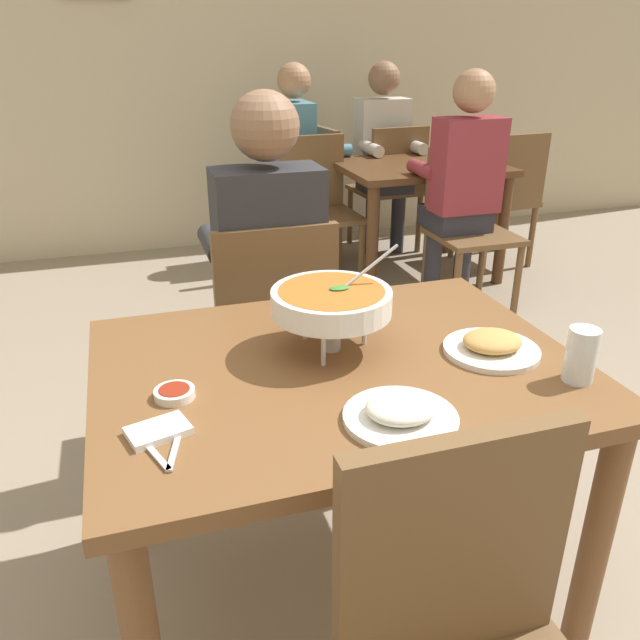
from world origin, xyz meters
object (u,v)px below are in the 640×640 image
chair_bg_left (391,182)px  drink_glass (581,358)px  appetizer_plate (492,346)px  chair_bg_right (467,219)px  dining_table_main (338,401)px  rice_plate (401,413)px  chair_bg_corner (317,201)px  sauce_dish (175,393)px  dining_table_far (418,184)px  chair_bg_window (505,193)px  patron_bg_right (462,178)px  patron_bg_left (384,148)px  chair_diner_main (271,325)px  curry_bowl (331,302)px  chair_bg_middle (310,187)px  patron_bg_middle (301,152)px  diner_main (267,260)px

chair_bg_left → drink_glass: bearing=-106.0°
appetizer_plate → chair_bg_right: size_ratio=0.27×
dining_table_main → rice_plate: size_ratio=4.86×
drink_glass → chair_bg_corner: 2.74m
appetizer_plate → sauce_dish: size_ratio=2.67×
chair_bg_right → chair_bg_corner: size_ratio=1.00×
dining_table_far → chair_bg_window: size_ratio=1.11×
patron_bg_right → chair_bg_window: bearing=39.2°
chair_bg_corner → patron_bg_left: patron_bg_left is taller
appetizer_plate → drink_glass: size_ratio=1.85×
chair_diner_main → appetizer_plate: 0.91m
appetizer_plate → curry_bowl: bearing=159.3°
drink_glass → curry_bowl: bearing=146.6°
drink_glass → chair_bg_middle: size_ratio=0.14×
chair_diner_main → chair_bg_middle: 2.31m
chair_bg_middle → chair_bg_window: bearing=-25.9°
chair_bg_left → chair_bg_corner: 0.78m
dining_table_main → curry_bowl: (0.01, 0.08, 0.24)m
chair_bg_left → appetizer_plate: bearing=-109.0°
curry_bowl → dining_table_far: size_ratio=0.33×
chair_diner_main → chair_bg_window: 2.54m
drink_glass → dining_table_far: (0.86, 2.61, -0.19)m
chair_bg_right → patron_bg_left: patron_bg_left is taller
curry_bowl → patron_bg_middle: size_ratio=0.25×
drink_glass → dining_table_far: 2.76m
diner_main → drink_glass: size_ratio=10.08×
drink_glass → chair_bg_right: chair_bg_right is taller
chair_bg_corner → rice_plate: bearing=-103.9°
dining_table_main → diner_main: bearing=90.0°
curry_bowl → chair_bg_middle: curry_bowl is taller
patron_bg_left → patron_bg_right: (0.01, -1.10, 0.00)m
chair_bg_left → chair_bg_window: same height
patron_bg_right → patron_bg_middle: bearing=119.4°
drink_glass → patron_bg_left: patron_bg_left is taller
chair_bg_right → chair_bg_left: bearing=90.6°
rice_plate → patron_bg_middle: (0.70, 3.18, -0.00)m
drink_glass → patron_bg_left: size_ratio=0.10×
diner_main → chair_diner_main: bearing=-90.0°
diner_main → curry_bowl: (0.01, -0.68, 0.11)m
dining_table_far → chair_bg_right: 0.56m
dining_table_main → chair_bg_left: (1.39, 2.85, -0.11)m
chair_bg_left → chair_bg_right: size_ratio=1.00×
patron_bg_right → dining_table_far: bearing=89.3°
diner_main → chair_bg_right: bearing=36.8°
chair_bg_right → appetizer_plate: bearing=-118.5°
chair_bg_window → dining_table_main: bearing=-130.4°
chair_bg_window → chair_bg_left: bearing=137.6°
dining_table_far → chair_bg_left: chair_bg_left is taller
chair_bg_middle → patron_bg_right: patron_bg_right is taller
patron_bg_middle → curry_bowl: bearing=-104.4°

